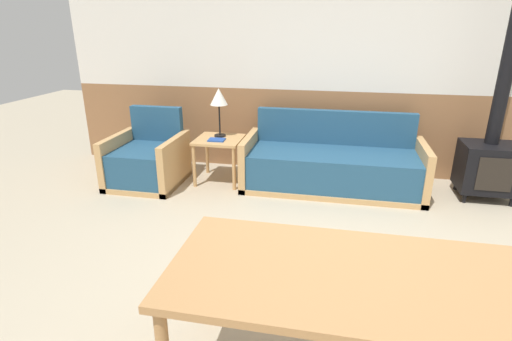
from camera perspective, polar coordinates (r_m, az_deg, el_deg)
name	(u,v)px	position (r m, az deg, el deg)	size (l,w,h in m)	color
ground_plane	(336,297)	(3.02, 11.37, -17.35)	(16.00, 16.00, 0.00)	#B2A58C
wall_back	(348,66)	(5.06, 12.98, 14.41)	(7.20, 0.06, 2.70)	#8E603D
couch	(332,166)	(4.71, 10.78, 0.59)	(2.03, 0.82, 0.85)	tan
armchair	(147,162)	(4.94, -15.24, 1.21)	(0.81, 0.82, 0.87)	tan
side_table	(219,146)	(4.80, -5.28, 3.58)	(0.54, 0.54, 0.54)	tan
table_lamp	(219,99)	(4.77, -5.33, 10.18)	(0.21, 0.21, 0.58)	black
book_stack	(217,140)	(4.69, -5.64, 4.38)	(0.20, 0.16, 0.02)	#234799
dining_table	(365,287)	(2.02, 15.36, -15.78)	(1.88, 0.84, 0.72)	#B27F4C
wood_stove	(492,146)	(4.95, 30.64, 3.00)	(0.58, 0.47, 2.43)	black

